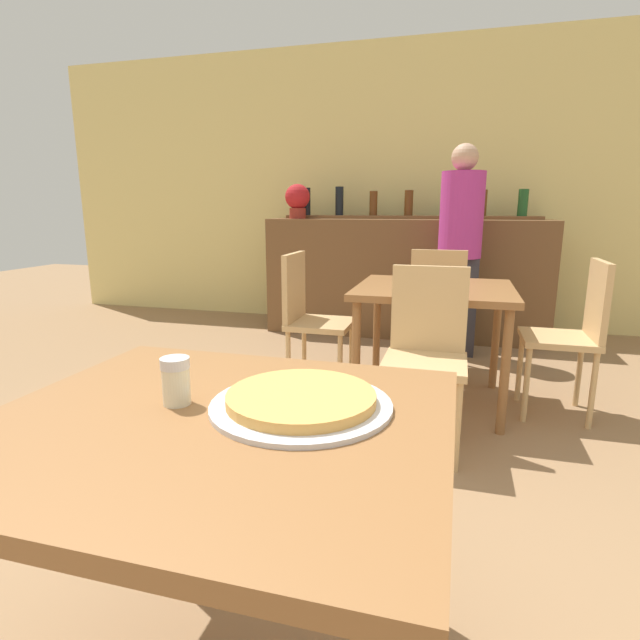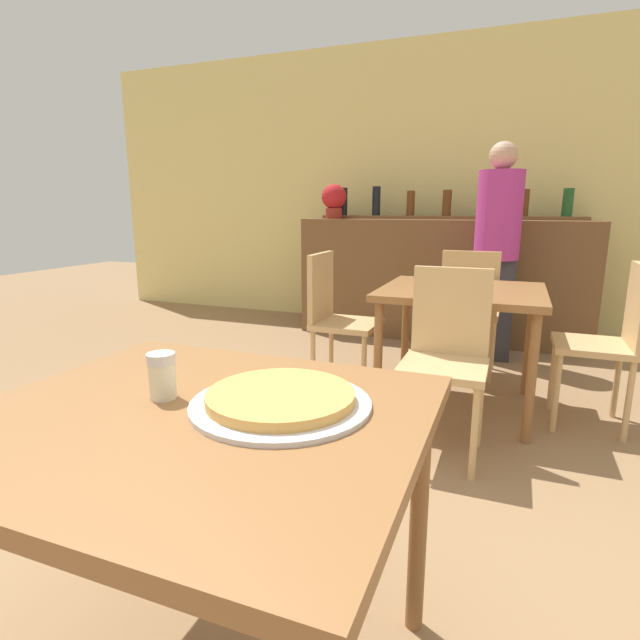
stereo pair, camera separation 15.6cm
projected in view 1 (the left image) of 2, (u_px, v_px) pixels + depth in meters
The scene contains 13 objects.
wall_back at pixel (413, 188), 5.05m from camera, with size 8.00×0.05×2.80m.
dining_table_near at pixel (218, 451), 1.10m from camera, with size 1.01×0.89×0.76m.
dining_table_far at pixel (434, 300), 3.03m from camera, with size 0.92×0.86×0.74m.
bar_counter at pixel (404, 278), 4.76m from camera, with size 2.60×0.56×1.10m.
bar_back_shelf at pixel (406, 212), 4.76m from camera, with size 2.39×0.24×0.31m.
chair_far_side_front at pixel (426, 345), 2.49m from camera, with size 0.40×0.40×0.92m.
chair_far_side_back at pixel (437, 302), 3.62m from camera, with size 0.40×0.40×0.92m.
chair_far_side_left at pixel (309, 312), 3.26m from camera, with size 0.40×0.40×0.92m.
chair_far_side_right at pixel (575, 328), 2.85m from camera, with size 0.40×0.40×0.92m.
pizza_tray at pixel (301, 401), 1.13m from camera, with size 0.41×0.41×0.04m.
cheese_shaker at pixel (176, 381), 1.14m from camera, with size 0.07×0.07×0.11m.
person_standing at pixel (460, 244), 4.01m from camera, with size 0.34×0.34×1.69m.
potted_plant at pixel (297, 199), 4.83m from camera, with size 0.24×0.24×0.33m.
Camera 1 is at (0.49, -0.91, 1.20)m, focal length 28.00 mm.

